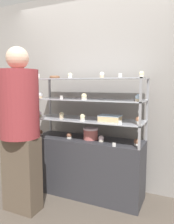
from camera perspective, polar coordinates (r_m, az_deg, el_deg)
ground_plane at (r=2.97m, az=0.00°, el=-20.49°), size 20.00×20.00×0.00m
back_wall at (r=2.97m, az=2.97°, el=5.61°), size 8.00×0.05×2.60m
display_base at (r=2.83m, az=0.00°, el=-14.03°), size 1.39×0.44×0.72m
display_riser_lower at (r=2.67m, az=0.00°, el=-2.14°), size 1.39×0.44×0.25m
display_riser_middle at (r=2.64m, az=0.00°, el=3.13°), size 1.39×0.44×0.25m
display_riser_upper at (r=2.63m, az=0.00°, el=8.46°), size 1.39×0.44×0.25m
layer_cake_centerpiece at (r=2.67m, az=0.95°, el=-5.64°), size 0.18×0.18×0.14m
sheet_cake_frosted at (r=2.53m, az=6.02°, el=-1.60°), size 0.25×0.16×0.07m
cupcake_0 at (r=2.96m, az=-12.08°, el=-5.28°), size 0.06×0.06×0.07m
cupcake_1 at (r=2.72m, az=-4.68°, el=-6.23°), size 0.06×0.06×0.07m
cupcake_2 at (r=2.58m, az=3.72°, el=-6.99°), size 0.06×0.06×0.07m
cupcake_3 at (r=2.48m, az=12.84°, el=-7.71°), size 0.06×0.06×0.07m
price_tag_0 at (r=2.38m, az=7.10°, el=-8.48°), size 0.04×0.00×0.04m
cupcake_4 at (r=2.89m, az=-12.38°, el=-0.56°), size 0.06×0.06×0.08m
cupcake_5 at (r=2.76m, az=-6.65°, el=-0.81°), size 0.06×0.06×0.08m
cupcake_6 at (r=2.57m, az=-1.18°, el=-1.34°), size 0.06×0.06×0.08m
cupcake_7 at (r=2.41m, az=13.27°, el=-2.11°), size 0.06×0.06×0.08m
price_tag_1 at (r=2.31m, az=8.65°, el=-2.76°), size 0.04×0.00×0.04m
cupcake_8 at (r=2.87m, az=-12.17°, el=4.27°), size 0.07×0.07×0.07m
cupcake_9 at (r=2.54m, az=-0.76°, el=4.08°), size 0.07×0.07×0.07m
cupcake_10 at (r=2.33m, az=13.31°, el=3.61°), size 0.07×0.07×0.07m
price_tag_2 at (r=2.57m, az=-6.70°, el=3.78°), size 0.04×0.00×0.04m
cupcake_11 at (r=2.88m, az=-12.76°, el=9.13°), size 0.05×0.05×0.07m
cupcake_12 at (r=2.68m, az=-4.45°, el=9.44°), size 0.05×0.05×0.07m
cupcake_13 at (r=2.50m, az=3.92°, el=9.60°), size 0.05×0.05×0.07m
cupcake_14 at (r=2.40m, az=14.08°, el=9.51°), size 0.05×0.05×0.07m
price_tag_3 at (r=2.28m, az=8.67°, el=9.49°), size 0.04×0.00×0.04m
donut_glazed at (r=2.83m, az=-8.44°, el=8.98°), size 0.13×0.13×0.04m
customer_figure at (r=2.43m, az=-17.08°, el=-3.48°), size 0.41×0.41×1.77m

